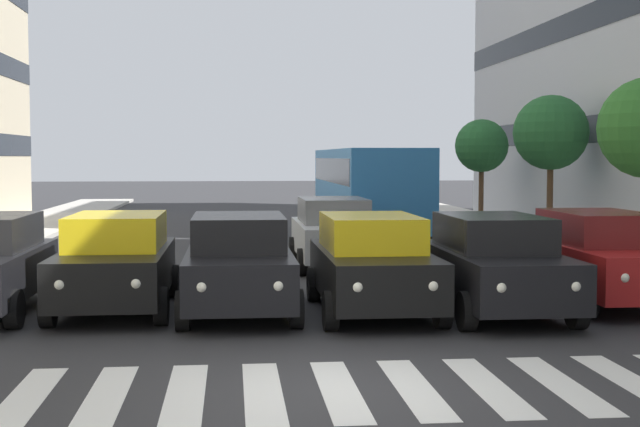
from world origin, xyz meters
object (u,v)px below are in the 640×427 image
car_0 (601,257)px  car_row2_0 (334,232)px  car_2 (372,263)px  street_tree_2 (551,133)px  car_3 (239,263)px  car_4 (117,261)px  street_tree_3 (482,146)px  car_1 (494,263)px  bus_behind_traffic (367,183)px

car_0 → car_row2_0: same height
car_2 → street_tree_2: (-7.72, -12.11, 2.62)m
car_3 → car_4: size_ratio=1.00×
street_tree_2 → street_tree_3: 6.63m
car_1 → street_tree_3: (-5.25, -18.98, 2.28)m
bus_behind_traffic → street_tree_2: 6.24m
car_1 → car_2: 2.14m
car_3 → bus_behind_traffic: (-4.45, -14.08, 0.97)m
car_1 → car_row2_0: (2.05, -6.72, 0.00)m
bus_behind_traffic → street_tree_3: 6.97m
car_1 → bus_behind_traffic: size_ratio=0.42×
car_4 → car_1: bearing=171.6°
car_4 → car_3: bearing=167.8°
car_2 → bus_behind_traffic: bus_behind_traffic is taller
car_1 → car_row2_0: bearing=-73.0°
car_2 → car_4: (4.49, -0.71, 0.00)m
car_0 → street_tree_3: street_tree_3 is taller
car_2 → car_4: size_ratio=1.00×
car_row2_0 → car_3: bearing=68.9°
car_0 → car_row2_0: (4.36, -5.89, 0.00)m
bus_behind_traffic → car_row2_0: bearing=75.4°
car_2 → street_tree_2: 14.60m
car_row2_0 → car_2: bearing=89.3°
car_0 → bus_behind_traffic: bus_behind_traffic is taller
car_1 → car_4: 6.69m
car_2 → street_tree_2: bearing=-122.5°
car_0 → bus_behind_traffic: 13.98m
street_tree_2 → car_2: bearing=57.5°
car_0 → car_3: 6.77m
car_2 → street_tree_3: 20.25m
car_2 → car_row2_0: same height
car_3 → car_row2_0: bearing=-111.1°
car_3 → street_tree_3: (-9.70, -18.48, 2.28)m
car_0 → bus_behind_traffic: bearing=-80.5°
car_4 → car_2: bearing=171.0°
street_tree_2 → bus_behind_traffic: bearing=-21.6°
car_0 → street_tree_3: (-2.94, -18.15, 2.28)m
car_4 → street_tree_2: (-12.21, -11.40, 2.62)m
car_0 → street_tree_3: 18.53m
car_2 → car_row2_0: size_ratio=1.00×
car_0 → street_tree_2: size_ratio=0.97×
car_0 → street_tree_2: bearing=-105.9°
bus_behind_traffic → car_0: bearing=99.5°
car_2 → car_3: 2.34m
car_1 → car_2: (2.13, -0.26, 0.00)m
car_0 → car_1: size_ratio=1.00×
car_3 → street_tree_2: street_tree_2 is taller
car_0 → car_1: (2.31, 0.83, 0.00)m
bus_behind_traffic → street_tree_2: (-5.59, 2.22, 1.65)m
car_3 → street_tree_3: size_ratio=1.09×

